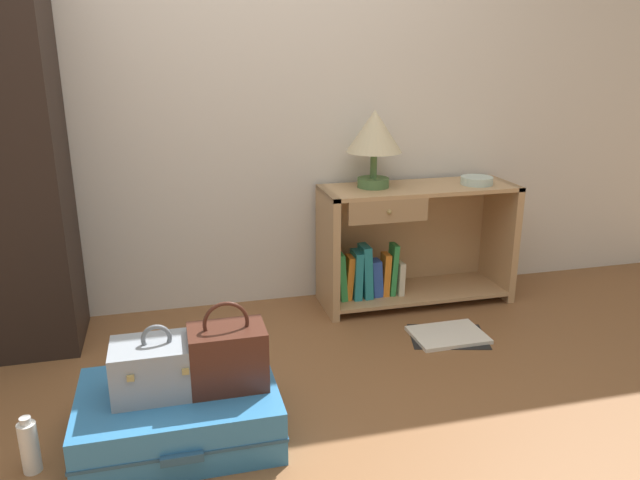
% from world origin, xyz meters
% --- Properties ---
extents(ground_plane, '(9.00, 9.00, 0.00)m').
position_xyz_m(ground_plane, '(0.00, 0.00, 0.00)').
color(ground_plane, brown).
extents(back_wall, '(6.40, 0.10, 2.60)m').
position_xyz_m(back_wall, '(0.00, 1.50, 1.30)').
color(back_wall, silver).
rests_on(back_wall, ground_plane).
extents(bookshelf, '(1.07, 0.38, 0.67)m').
position_xyz_m(bookshelf, '(0.93, 1.25, 0.33)').
color(bookshelf, tan).
rests_on(bookshelf, ground_plane).
extents(table_lamp, '(0.30, 0.30, 0.41)m').
position_xyz_m(table_lamp, '(0.73, 1.27, 0.95)').
color(table_lamp, '#4C7542').
rests_on(table_lamp, bookshelf).
extents(bowl, '(0.17, 0.17, 0.04)m').
position_xyz_m(bowl, '(1.30, 1.20, 0.69)').
color(bowl, silver).
rests_on(bowl, bookshelf).
extents(suitcase_large, '(0.72, 0.53, 0.20)m').
position_xyz_m(suitcase_large, '(-0.36, 0.23, 0.10)').
color(suitcase_large, teal).
rests_on(suitcase_large, ground_plane).
extents(train_case, '(0.33, 0.22, 0.26)m').
position_xyz_m(train_case, '(-0.42, 0.24, 0.30)').
color(train_case, '#8E99A3').
rests_on(train_case, suitcase_large).
extents(handbag, '(0.27, 0.18, 0.33)m').
position_xyz_m(handbag, '(-0.18, 0.22, 0.32)').
color(handbag, '#472319').
rests_on(handbag, suitcase_large).
extents(bottle, '(0.06, 0.06, 0.21)m').
position_xyz_m(bottle, '(-0.86, 0.17, 0.10)').
color(bottle, white).
rests_on(bottle, ground_plane).
extents(open_book_on_floor, '(0.43, 0.37, 0.02)m').
position_xyz_m(open_book_on_floor, '(0.96, 0.75, 0.01)').
color(open_book_on_floor, white).
rests_on(open_book_on_floor, ground_plane).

